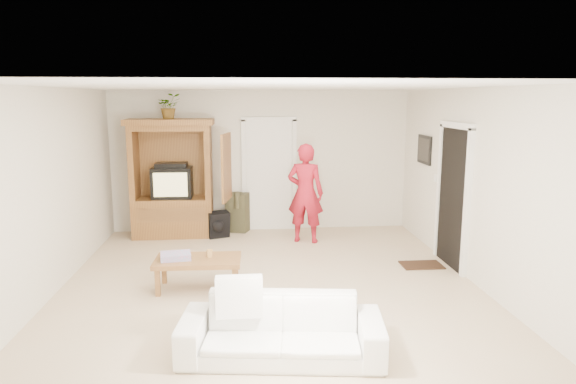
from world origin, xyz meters
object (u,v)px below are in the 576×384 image
at_px(armoire, 174,186).
at_px(coffee_table, 198,262).
at_px(man, 305,193).
at_px(sofa, 281,329).

xyz_separation_m(armoire, coffee_table, (0.64, -2.71, -0.55)).
distance_m(man, sofa, 4.08).
distance_m(armoire, coffee_table, 2.84).
xyz_separation_m(man, coffee_table, (-1.66, -2.10, -0.50)).
bearing_deg(coffee_table, man, 53.26).
relative_size(man, coffee_table, 1.53).
relative_size(man, sofa, 0.88).
height_order(man, coffee_table, man).
height_order(sofa, coffee_table, sofa).
xyz_separation_m(sofa, coffee_table, (-0.95, 1.88, 0.08)).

